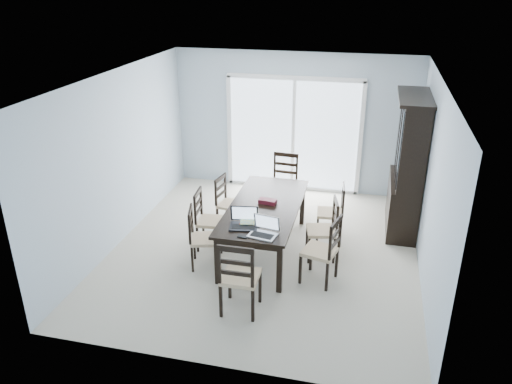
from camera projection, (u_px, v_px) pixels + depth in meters
floor at (264, 250)px, 7.57m from camera, size 5.00×5.00×0.00m
ceiling at (266, 78)px, 6.52m from camera, size 5.00×5.00×0.00m
back_wall at (294, 123)px, 9.27m from camera, size 4.50×0.02×2.60m
wall_left at (120, 158)px, 7.52m from camera, size 0.02×5.00×2.60m
wall_right at (432, 185)px, 6.57m from camera, size 0.02×5.00×2.60m
balcony at (300, 172)px, 10.71m from camera, size 4.50×2.00×0.10m
railing at (307, 131)px, 11.36m from camera, size 4.50×0.06×1.10m
dining_table at (265, 210)px, 7.30m from camera, size 1.00×2.20×0.75m
china_hutch at (408, 167)px, 7.82m from camera, size 0.50×1.38×2.20m
sliding_door at (293, 134)px, 9.34m from camera, size 2.52×0.05×2.18m
chair_left_near at (198, 231)px, 6.97m from camera, size 0.49×0.48×1.04m
chair_left_mid at (205, 213)px, 7.46m from camera, size 0.44×0.43×1.06m
chair_left_far at (226, 197)px, 8.08m from camera, size 0.45×0.44×1.01m
chair_right_near at (327, 244)px, 6.56m from camera, size 0.52×0.51×1.11m
chair_right_mid at (328, 223)px, 7.17m from camera, size 0.49×0.48×1.06m
chair_right_far at (336, 206)px, 7.73m from camera, size 0.43×0.42×1.03m
chair_end_near at (238, 271)px, 5.90m from camera, size 0.44×0.46×1.17m
chair_end_far at (284, 176)px, 8.66m from camera, size 0.47×0.48×1.17m
laptop_dark at (244, 223)px, 6.62m from camera, size 0.41×0.32×0.26m
laptop_silver at (262, 232)px, 6.40m from camera, size 0.39×0.31×0.24m
book_stack at (249, 222)px, 6.73m from camera, size 0.29×0.25×0.04m
cell_phone at (242, 237)px, 6.39m from camera, size 0.13×0.07×0.01m
game_box at (268, 201)px, 7.32m from camera, size 0.27×0.16×0.06m
hot_tub at (286, 150)px, 10.51m from camera, size 1.89×1.75×0.86m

